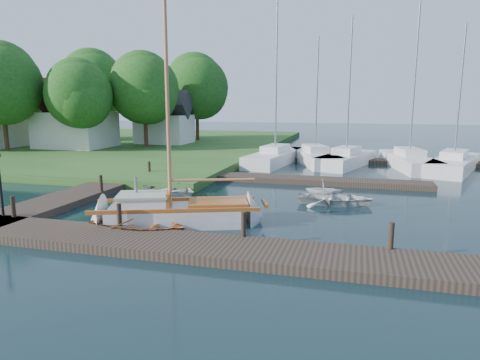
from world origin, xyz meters
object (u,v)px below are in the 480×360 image
(mooring_post_5, at_px, (149,168))
(tender_d, at_px, (325,188))
(dinghy, at_px, (139,222))
(mooring_post_0, at_px, (13,206))
(mooring_post_3, at_px, (391,236))
(marina_boat_1, at_px, (315,156))
(house_a, at_px, (75,120))
(marina_boat_3, at_px, (409,160))
(sailboat, at_px, (181,215))
(mooring_post_4, at_px, (101,183))
(mooring_post_2, at_px, (243,224))
(mooring_post_1, at_px, (119,215))
(tender_a, at_px, (170,188))
(house_c, at_px, (164,122))
(tree_3, at_px, (144,88))
(tree_4, at_px, (93,85))
(tree_7, at_px, (197,87))
(tree_1, at_px, (2,84))
(tree_5, at_px, (16,94))
(marina_boat_0, at_px, (275,156))
(marina_boat_4, at_px, (454,163))
(tender_c, at_px, (335,196))
(tree_2, at_px, (79,94))
(marina_boat_2, at_px, (346,158))

(mooring_post_5, relative_size, tender_d, 0.44)
(dinghy, bearing_deg, mooring_post_0, 98.40)
(mooring_post_3, xyz_separation_m, marina_boat_1, (-4.15, 19.49, -0.14))
(tender_d, distance_m, house_a, 26.98)
(marina_boat_3, bearing_deg, house_a, 74.98)
(dinghy, relative_size, house_a, 0.57)
(sailboat, height_order, tender_d, sailboat)
(mooring_post_4, bearing_deg, mooring_post_2, -30.47)
(mooring_post_1, relative_size, tender_a, 0.25)
(marina_boat_1, bearing_deg, mooring_post_3, 171.15)
(house_c, xyz_separation_m, tree_3, (0.00, -3.95, 3.23))
(dinghy, relative_size, tree_4, 0.37)
(tender_a, xyz_separation_m, tree_7, (-7.92, 24.47, 5.87))
(tree_1, height_order, tree_5, tree_1)
(tree_5, bearing_deg, house_c, 6.95)
(tender_a, xyz_separation_m, tender_d, (7.54, 1.35, 0.15))
(marina_boat_0, distance_m, tree_3, 14.61)
(mooring_post_4, height_order, dinghy, mooring_post_4)
(tree_4, bearing_deg, tree_5, -165.96)
(marina_boat_1, bearing_deg, tree_3, 56.46)
(mooring_post_0, distance_m, tree_4, 31.21)
(marina_boat_4, bearing_deg, marina_boat_1, 102.81)
(mooring_post_0, relative_size, tender_c, 0.24)
(tender_a, height_order, marina_boat_1, marina_boat_1)
(marina_boat_0, relative_size, tree_7, 1.26)
(house_c, distance_m, tree_2, 9.29)
(tender_d, xyz_separation_m, marina_boat_4, (7.74, 10.52, 0.07))
(tender_a, bearing_deg, tree_1, 84.70)
(mooring_post_0, distance_m, dinghy, 5.08)
(marina_boat_1, relative_size, tree_4, 0.96)
(mooring_post_1, relative_size, house_c, 0.15)
(marina_boat_3, distance_m, tree_5, 39.21)
(dinghy, xyz_separation_m, house_c, (-11.56, 26.62, 2.21))
(tree_2, xyz_separation_m, tree_7, (6.00, 12.00, 0.95))
(house_a, bearing_deg, marina_boat_2, -5.07)
(mooring_post_5, bearing_deg, tender_c, -16.95)
(house_c, bearing_deg, marina_boat_4, -18.75)
(tree_5, bearing_deg, mooring_post_4, -41.08)
(mooring_post_2, xyz_separation_m, tender_c, (2.56, 6.63, -0.35))
(tender_a, bearing_deg, tender_d, -57.45)
(mooring_post_5, height_order, marina_boat_1, marina_boat_1)
(mooring_post_3, xyz_separation_m, tree_4, (-28.00, 27.05, 5.67))
(sailboat, distance_m, tree_4, 33.12)
(mooring_post_1, height_order, marina_boat_4, marina_boat_4)
(house_c, bearing_deg, tree_1, -135.14)
(tender_a, bearing_deg, house_c, 48.35)
(marina_boat_1, height_order, marina_boat_2, marina_boat_2)
(marina_boat_3, xyz_separation_m, house_c, (-22.45, 7.97, 1.99))
(tree_3, height_order, tree_7, tree_7)
(dinghy, height_order, tender_c, dinghy)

